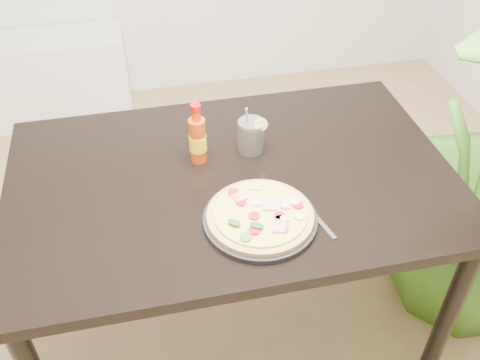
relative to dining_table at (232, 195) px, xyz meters
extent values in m
cube|color=black|center=(0.00, 0.00, 0.06)|extent=(1.40, 0.90, 0.04)
cylinder|color=black|center=(0.64, -0.39, -0.31)|extent=(0.06, 0.06, 0.71)
cylinder|color=black|center=(-0.64, 0.39, -0.31)|extent=(0.06, 0.06, 0.71)
cylinder|color=black|center=(0.64, 0.39, -0.31)|extent=(0.06, 0.06, 0.71)
cylinder|color=black|center=(0.04, -0.22, 0.09)|extent=(0.33, 0.33, 0.02)
cylinder|color=tan|center=(0.04, -0.22, 0.11)|extent=(0.30, 0.30, 0.01)
cylinder|color=#EFE267|center=(0.04, -0.22, 0.12)|extent=(0.26, 0.26, 0.01)
cube|color=pink|center=(0.07, -0.20, 0.12)|extent=(0.05, 0.04, 0.01)
cube|color=pink|center=(-0.01, -0.15, 0.12)|extent=(0.05, 0.04, 0.01)
cube|color=pink|center=(0.07, -0.29, 0.12)|extent=(0.05, 0.05, 0.01)
cube|color=pink|center=(0.05, -0.11, 0.12)|extent=(0.05, 0.05, 0.01)
cube|color=pink|center=(0.11, -0.20, 0.12)|extent=(0.05, 0.05, 0.01)
cylinder|color=red|center=(0.08, -0.25, 0.12)|extent=(0.03, 0.03, 0.01)
cylinder|color=red|center=(-0.01, -0.17, 0.12)|extent=(0.03, 0.03, 0.01)
cylinder|color=red|center=(-0.02, -0.12, 0.12)|extent=(0.03, 0.03, 0.01)
cylinder|color=red|center=(0.02, -0.23, 0.12)|extent=(0.03, 0.03, 0.01)
cylinder|color=red|center=(0.00, -0.29, 0.12)|extent=(0.03, 0.03, 0.01)
cylinder|color=red|center=(0.15, -0.22, 0.12)|extent=(0.03, 0.03, 0.01)
cylinder|color=#3F7426|center=(-0.03, -0.31, 0.12)|extent=(0.03, 0.03, 0.01)
cylinder|color=#3F7426|center=(0.08, -0.26, 0.12)|extent=(0.03, 0.03, 0.01)
cylinder|color=#3F7426|center=(0.08, -0.30, 0.12)|extent=(0.03, 0.03, 0.01)
ellipsoid|color=white|center=(0.13, -0.19, 0.12)|extent=(0.03, 0.03, 0.01)
ellipsoid|color=white|center=(0.10, -0.26, 0.12)|extent=(0.03, 0.03, 0.01)
ellipsoid|color=white|center=(0.04, -0.18, 0.12)|extent=(0.03, 0.03, 0.01)
ellipsoid|color=white|center=(0.11, -0.21, 0.12)|extent=(0.03, 0.03, 0.01)
ellipsoid|color=white|center=(0.14, -0.20, 0.12)|extent=(0.03, 0.03, 0.01)
ellipsoid|color=white|center=(0.14, -0.26, 0.12)|extent=(0.03, 0.03, 0.01)
ellipsoid|color=#1B6418|center=(-0.05, -0.25, 0.13)|extent=(0.04, 0.04, 0.00)
ellipsoid|color=#1B6418|center=(0.01, -0.28, 0.13)|extent=(0.05, 0.04, 0.00)
cylinder|color=#CA3D0B|center=(-0.09, 0.10, 0.16)|extent=(0.07, 0.07, 0.16)
cylinder|color=yellow|center=(-0.09, 0.10, 0.15)|extent=(0.06, 0.06, 0.06)
cylinder|color=#CA3D0B|center=(-0.09, 0.10, 0.26)|extent=(0.03, 0.03, 0.03)
cylinder|color=red|center=(-0.09, 0.10, 0.28)|extent=(0.03, 0.03, 0.02)
cylinder|color=black|center=(0.09, 0.12, 0.13)|extent=(0.08, 0.08, 0.10)
cylinder|color=silver|center=(0.09, 0.12, 0.14)|extent=(0.09, 0.09, 0.11)
cylinder|color=#F2E059|center=(0.12, 0.10, 0.19)|extent=(0.04, 0.01, 0.04)
cylinder|color=#B2B2B7|center=(0.08, 0.13, 0.17)|extent=(0.03, 0.06, 0.17)
cube|color=silver|center=(0.21, -0.27, 0.09)|extent=(0.04, 0.12, 0.00)
cube|color=silver|center=(0.19, -0.20, 0.09)|extent=(0.03, 0.04, 0.00)
cube|color=silver|center=(0.17, -0.17, 0.09)|extent=(0.01, 0.03, 0.00)
cube|color=silver|center=(0.18, -0.16, 0.09)|extent=(0.01, 0.03, 0.00)
cube|color=silver|center=(0.18, -0.16, 0.09)|extent=(0.01, 0.03, 0.00)
cube|color=silver|center=(0.19, -0.16, 0.09)|extent=(0.01, 0.03, 0.00)
cylinder|color=brown|center=(0.96, -0.04, -0.56)|extent=(0.28, 0.28, 0.22)
cube|color=white|center=(-1.00, 1.69, -0.42)|extent=(1.40, 0.34, 0.50)
camera|label=1|loc=(-0.25, -1.27, 1.16)|focal=40.00mm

